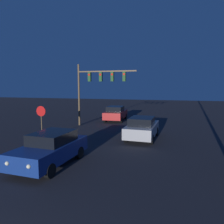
{
  "coord_description": "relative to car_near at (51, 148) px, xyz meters",
  "views": [
    {
      "loc": [
        4.21,
        -1.86,
        4.0
      ],
      "look_at": [
        0.0,
        12.94,
        2.13
      ],
      "focal_mm": 35.0,
      "sensor_mm": 36.0,
      "label": 1
    }
  ],
  "objects": [
    {
      "name": "car_mid",
      "position": [
        3.67,
        6.7,
        0.0
      ],
      "size": [
        2.16,
        4.64,
        1.66
      ],
      "rotation": [
        0.0,
        0.0,
        -0.04
      ],
      "color": "#99999E",
      "rests_on": "ground_plane"
    },
    {
      "name": "car_far",
      "position": [
        -0.47,
        14.5,
        0.0
      ],
      "size": [
        2.18,
        4.64,
        1.66
      ],
      "rotation": [
        0.0,
        0.0,
        0.04
      ],
      "color": "#B21E1E",
      "rests_on": "ground_plane"
    },
    {
      "name": "car_near",
      "position": [
        0.0,
        0.0,
        0.0
      ],
      "size": [
        2.21,
        4.65,
        1.66
      ],
      "rotation": [
        0.0,
        0.0,
        3.09
      ],
      "color": "navy",
      "rests_on": "ground_plane"
    },
    {
      "name": "stop_sign",
      "position": [
        -3.46,
        4.41,
        0.92
      ],
      "size": [
        0.75,
        0.07,
        2.51
      ],
      "color": "brown",
      "rests_on": "ground_plane"
    },
    {
      "name": "traffic_signal_mast",
      "position": [
        -1.4,
        10.73,
        3.44
      ],
      "size": [
        5.89,
        0.3,
        6.08
      ],
      "color": "brown",
      "rests_on": "ground_plane"
    }
  ]
}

